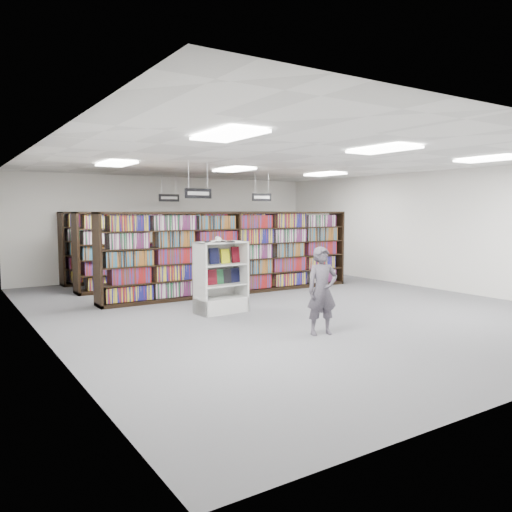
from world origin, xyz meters
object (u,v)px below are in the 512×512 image
bookshelf_row_near (234,253)px  shopper (322,291)px  endcap_display (220,289)px  open_book (219,240)px

bookshelf_row_near → shopper: (-0.89, -4.51, -0.29)m
endcap_display → shopper: 2.68m
endcap_display → shopper: shopper is taller
shopper → bookshelf_row_near: bearing=93.6°
endcap_display → shopper: (0.57, -2.60, 0.26)m
endcap_display → open_book: (-0.08, -0.10, 1.03)m
bookshelf_row_near → endcap_display: size_ratio=4.69×
open_book → bookshelf_row_near: bearing=74.8°
bookshelf_row_near → endcap_display: (-1.46, -1.91, -0.56)m
endcap_display → open_book: bearing=-133.8°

